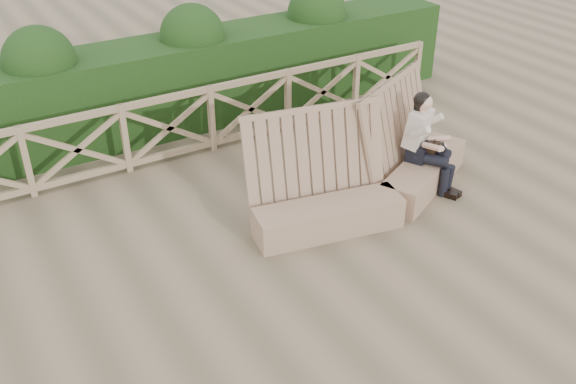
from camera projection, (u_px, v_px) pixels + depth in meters
ground at (285, 278)px, 7.66m from camera, size 60.00×60.00×0.00m
bench at (375, 181)px, 8.87m from camera, size 3.86×1.56×1.56m
woman at (425, 139)px, 9.14m from camera, size 0.65×0.96×1.46m
guardrail at (169, 128)px, 9.94m from camera, size 10.10×0.09×1.10m
hedge at (141, 91)px, 10.72m from camera, size 12.00×1.20×1.50m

